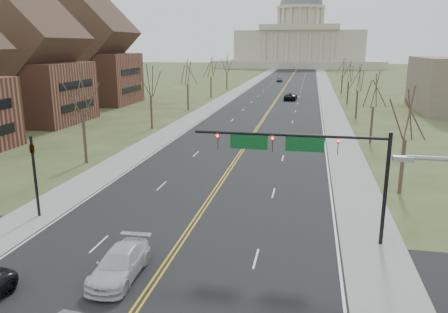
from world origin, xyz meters
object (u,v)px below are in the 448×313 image
at_px(car_sb_inner_second, 120,264).
at_px(signal_mast, 304,152).
at_px(signal_left, 34,168).
at_px(car_far_nb, 291,96).
at_px(car_far_sb, 280,79).

bearing_deg(car_sb_inner_second, signal_mast, 35.07).
distance_m(signal_mast, signal_left, 19.06).
bearing_deg(car_far_nb, signal_mast, 95.58).
distance_m(signal_mast, car_sb_inner_second, 12.75).
bearing_deg(signal_left, car_far_sb, 86.09).
height_order(signal_mast, car_sb_inner_second, signal_mast).
xyz_separation_m(signal_mast, car_far_sb, (-10.40, 125.02, -4.95)).
relative_size(signal_mast, car_far_sb, 2.57).
bearing_deg(signal_mast, car_sb_inner_second, -143.37).
height_order(signal_left, car_far_nb, signal_left).
height_order(signal_left, car_sb_inner_second, signal_left).
distance_m(signal_left, car_far_sb, 125.35).
bearing_deg(car_sb_inner_second, car_far_nb, 84.79).
height_order(car_sb_inner_second, car_far_nb, car_far_nb).
distance_m(car_far_nb, car_far_sb, 51.03).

